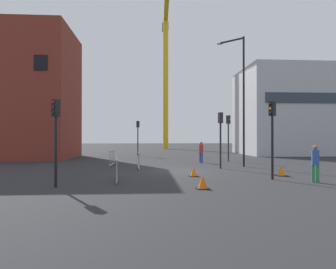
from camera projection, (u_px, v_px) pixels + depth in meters
ground at (176, 171)px, 18.83m from camera, size 160.00×160.00×0.00m
brick_building at (29, 95)px, 29.92m from camera, size 8.30×8.37×12.32m
office_block at (290, 112)px, 37.11m from camera, size 11.40×9.35×10.14m
construction_crane at (166, 62)px, 53.06m from camera, size 1.50×14.41×23.03m
streetlamp_tall at (241, 91)px, 21.71m from camera, size 1.68×1.53×9.07m
traffic_light_corner at (228, 130)px, 26.16m from camera, size 0.35×0.39×3.89m
traffic_light_far at (272, 127)px, 15.05m from camera, size 0.38×0.36×3.79m
traffic_light_near at (220, 131)px, 20.33m from camera, size 0.31×0.39×3.67m
traffic_light_verge at (56, 128)px, 12.68m from camera, size 0.33×0.39×3.61m
traffic_light_island at (138, 132)px, 33.60m from camera, size 0.39×0.31×3.79m
pedestrian_walking at (201, 151)px, 24.86m from camera, size 0.34×0.34×1.68m
pedestrian_waiting at (315, 161)px, 14.07m from camera, size 0.34×0.34×1.70m
safety_barrier_right_run at (112, 158)px, 22.13m from camera, size 0.14×2.19×1.08m
safety_barrier_left_run at (139, 160)px, 19.92m from camera, size 0.21×2.01×1.08m
safety_barrier_mid_span at (117, 169)px, 14.46m from camera, size 0.26×2.27×1.08m
traffic_cone_by_barrier at (282, 171)px, 16.47m from camera, size 0.57×0.57×0.57m
traffic_cone_orange at (203, 182)px, 12.36m from camera, size 0.54×0.54×0.55m
traffic_cone_striped at (194, 172)px, 16.24m from camera, size 0.50×0.50×0.50m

